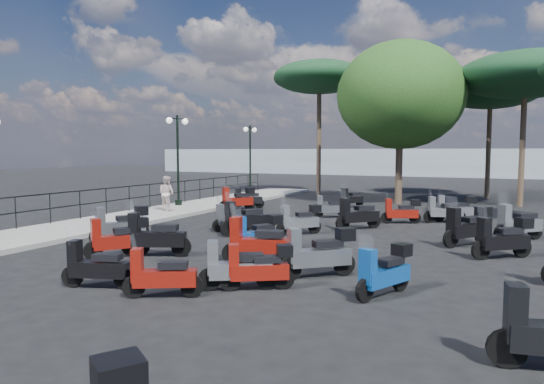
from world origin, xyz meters
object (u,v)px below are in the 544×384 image
at_px(lamp_post_2, 250,154).
at_px(scooter_6, 161,276).
at_px(scooter_3, 232,219).
at_px(scooter_18, 236,268).
at_px(pine_2, 319,78).
at_px(scooter_8, 257,235).
at_px(scooter_7, 118,238).
at_px(scooter_14, 358,215).
at_px(scooter_16, 351,199).
at_px(scooter_13, 258,244).
at_px(scooter_24, 384,272).
at_px(pine_1, 525,75).
at_px(scooter_11, 96,267).
at_px(scooter_9, 245,220).
at_px(scooter_15, 330,208).
at_px(scooter_20, 468,227).
at_px(scooter_19, 258,268).
at_px(scooter_4, 237,200).
at_px(scooter_1, 154,237).
at_px(scooter_2, 120,225).
at_px(scooter_28, 455,209).
at_px(scooter_12, 319,253).
at_px(lamp_post_1, 178,154).
at_px(scooter_22, 444,211).
at_px(scooter_10, 300,220).
at_px(scooter_27, 518,224).
at_px(pine_0, 491,92).
at_px(scooter_5, 247,199).
at_px(broadleaf_tree, 400,95).
at_px(scooter_26, 503,239).
at_px(pedestrian_far, 167,193).
at_px(scooter_21, 401,212).

bearing_deg(lamp_post_2, scooter_6, -60.02).
relative_size(scooter_3, scooter_18, 0.90).
bearing_deg(pine_2, scooter_8, -75.41).
distance_m(scooter_7, scooter_14, 8.36).
relative_size(scooter_7, scooter_16, 1.03).
distance_m(scooter_13, scooter_14, 6.36).
relative_size(scooter_24, pine_1, 0.19).
relative_size(scooter_11, scooter_24, 1.02).
bearing_deg(scooter_9, scooter_18, 151.40).
distance_m(scooter_15, scooter_20, 6.85).
height_order(scooter_13, scooter_19, scooter_13).
xyz_separation_m(scooter_4, pine_1, (11.80, 7.62, 5.90)).
bearing_deg(scooter_6, scooter_1, 12.08).
relative_size(lamp_post_2, scooter_1, 2.42).
xyz_separation_m(scooter_2, scooter_28, (8.71, 8.98, -0.04)).
relative_size(scooter_12, scooter_19, 1.07).
bearing_deg(scooter_19, scooter_28, -45.57).
bearing_deg(lamp_post_1, scooter_15, 12.48).
relative_size(scooter_20, pine_2, 0.19).
height_order(scooter_13, scooter_28, scooter_13).
bearing_deg(scooter_22, scooter_10, 115.97).
height_order(scooter_7, scooter_24, scooter_7).
xyz_separation_m(lamp_post_1, scooter_24, (12.17, -10.09, -2.14)).
xyz_separation_m(scooter_14, scooter_27, (5.05, 0.01, 0.01)).
distance_m(scooter_4, scooter_13, 10.65).
relative_size(scooter_3, scooter_15, 0.98).
height_order(lamp_post_1, scooter_19, lamp_post_1).
bearing_deg(pine_0, scooter_2, -115.43).
xyz_separation_m(scooter_13, pine_2, (-5.18, 18.57, 6.79)).
bearing_deg(scooter_14, lamp_post_1, 27.57).
xyz_separation_m(scooter_5, scooter_15, (4.57, -1.29, -0.04)).
relative_size(scooter_6, scooter_22, 0.91).
distance_m(scooter_3, scooter_24, 8.36).
xyz_separation_m(scooter_13, scooter_24, (3.32, -1.22, -0.05)).
height_order(scooter_3, pine_0, pine_0).
distance_m(broadleaf_tree, pine_1, 5.92).
height_order(scooter_7, pine_2, pine_2).
xyz_separation_m(scooter_8, scooter_13, (0.68, -1.30, 0.02)).
height_order(scooter_20, pine_0, pine_0).
bearing_deg(scooter_12, lamp_post_2, -9.63).
bearing_deg(scooter_4, scooter_20, -164.83).
bearing_deg(lamp_post_2, scooter_26, -36.24).
xyz_separation_m(lamp_post_2, scooter_27, (14.79, -10.27, -2.04)).
bearing_deg(scooter_8, scooter_22, -86.14).
bearing_deg(scooter_24, scooter_5, -27.57).
relative_size(pedestrian_far, pine_0, 0.21).
height_order(scooter_6, scooter_13, scooter_13).
height_order(scooter_6, scooter_21, scooter_21).
xyz_separation_m(scooter_13, scooter_27, (5.77, 6.33, -0.01)).
xyz_separation_m(scooter_12, scooter_21, (0.15, 8.79, -0.07)).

